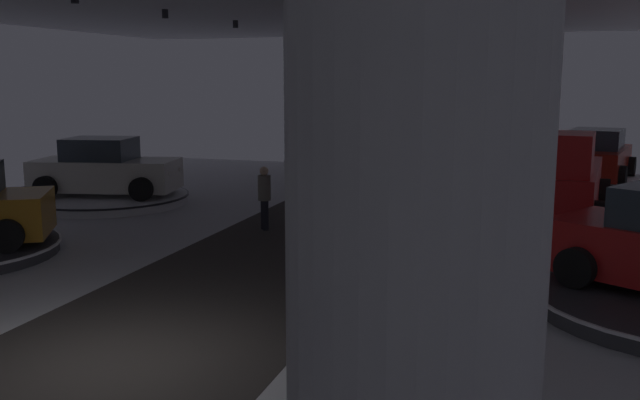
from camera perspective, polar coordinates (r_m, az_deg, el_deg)
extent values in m
cube|color=silver|center=(9.76, -16.99, -13.13)|extent=(24.00, 44.00, 0.05)
cube|color=#383330|center=(9.75, -16.99, -12.98)|extent=(4.40, 44.00, 0.01)
cylinder|color=black|center=(18.50, -12.55, 14.65)|extent=(0.16, 0.16, 0.22)
cylinder|color=black|center=(21.63, -6.92, 14.09)|extent=(0.16, 0.16, 0.22)
cylinder|color=black|center=(16.99, 0.18, 15.31)|extent=(0.16, 0.16, 0.22)
cylinder|color=black|center=(20.29, 2.50, 14.43)|extent=(0.16, 0.16, 0.22)
cylinder|color=black|center=(16.33, 15.80, 15.17)|extent=(0.16, 0.16, 0.22)
cylinder|color=black|center=(19.66, 15.76, 14.22)|extent=(0.16, 0.16, 0.22)
cylinder|color=#ADADB2|center=(3.63, 7.71, -5.79)|extent=(1.33, 1.33, 5.50)
cylinder|color=silver|center=(21.94, -16.98, 0.08)|extent=(4.75, 4.75, 0.27)
cylinder|color=black|center=(21.92, -16.99, 0.35)|extent=(4.85, 4.85, 0.05)
cube|color=silver|center=(21.83, -17.08, 2.01)|extent=(4.48, 2.62, 0.90)
cube|color=#2D3842|center=(21.80, -17.54, 3.96)|extent=(2.18, 1.91, 0.70)
cylinder|color=black|center=(22.28, -12.66, 1.66)|extent=(0.71, 0.35, 0.68)
cylinder|color=black|center=(20.42, -14.43, 0.85)|extent=(0.71, 0.35, 0.68)
cylinder|color=black|center=(23.35, -19.33, 1.71)|extent=(0.71, 0.35, 0.68)
cylinder|color=black|center=(21.58, -21.56, 0.94)|extent=(0.71, 0.35, 0.68)
sphere|color=white|center=(21.56, -11.54, 2.46)|extent=(0.18, 0.18, 0.18)
sphere|color=white|center=(20.63, -12.35, 2.10)|extent=(0.18, 0.18, 0.18)
cylinder|color=black|center=(15.34, -24.27, -2.72)|extent=(0.70, 0.53, 0.68)
cylinder|color=black|center=(17.26, -22.90, -1.30)|extent=(0.70, 0.53, 0.68)
cylinder|color=silver|center=(25.47, 21.53, 1.22)|extent=(4.66, 4.66, 0.34)
cylinder|color=black|center=(25.45, 21.55, 1.53)|extent=(4.75, 4.75, 0.05)
cube|color=maroon|center=(25.37, 21.64, 2.96)|extent=(2.61, 4.48, 0.90)
cube|color=#2D3842|center=(25.15, 21.71, 4.62)|extent=(1.91, 2.17, 0.70)
cylinder|color=black|center=(26.95, 19.92, 2.86)|extent=(0.35, 0.71, 0.68)
cylinder|color=black|center=(26.71, 24.15, 2.52)|extent=(0.35, 0.71, 0.68)
cylinder|color=black|center=(24.15, 18.80, 2.17)|extent=(0.35, 0.71, 0.68)
cylinder|color=black|center=(23.88, 23.51, 1.79)|extent=(0.35, 0.71, 0.68)
sphere|color=white|center=(27.45, 21.22, 3.70)|extent=(0.18, 0.18, 0.18)
sphere|color=white|center=(27.34, 23.28, 3.55)|extent=(0.18, 0.18, 0.18)
cylinder|color=#333338|center=(18.60, 18.34, -1.79)|extent=(5.56, 5.57, 0.22)
cylinder|color=white|center=(18.58, 18.36, -1.54)|extent=(5.68, 5.68, 0.05)
cube|color=red|center=(18.45, 18.49, 0.84)|extent=(2.62, 5.48, 1.20)
cube|color=red|center=(16.64, 18.16, 3.56)|extent=(2.06, 1.88, 1.00)
cube|color=#28333D|center=(17.14, 18.32, 3.73)|extent=(1.75, 0.26, 0.75)
cylinder|color=black|center=(16.62, 21.89, -1.48)|extent=(0.36, 0.86, 0.84)
cylinder|color=black|center=(16.83, 13.87, -0.92)|extent=(0.36, 0.86, 0.84)
cylinder|color=black|center=(20.28, 22.22, 0.45)|extent=(0.36, 0.86, 0.84)
cylinder|color=black|center=(20.45, 15.63, 0.89)|extent=(0.36, 0.86, 0.84)
cylinder|color=black|center=(14.09, 23.93, -3.63)|extent=(0.70, 0.53, 0.68)
cylinder|color=black|center=(12.33, 20.13, -5.23)|extent=(0.70, 0.53, 0.68)
cylinder|color=black|center=(17.44, -4.64, -1.10)|extent=(0.14, 0.14, 0.80)
cylinder|color=black|center=(17.27, -4.46, -1.20)|extent=(0.14, 0.14, 0.80)
cylinder|color=#6B665B|center=(17.24, -4.58, 1.00)|extent=(0.32, 0.32, 0.62)
sphere|color=beige|center=(17.18, -4.60, 2.39)|extent=(0.22, 0.22, 0.22)
cylinder|color=#333338|center=(10.41, 9.80, -11.09)|extent=(0.28, 0.28, 0.04)
cylinder|color=#B2B2B7|center=(10.25, 9.87, -8.69)|extent=(0.07, 0.07, 0.96)
sphere|color=#B2B2B7|center=(10.11, 9.96, -6.11)|extent=(0.10, 0.10, 0.10)
cylinder|color=#333338|center=(12.95, 3.27, -6.72)|extent=(0.28, 0.28, 0.04)
cylinder|color=#B2B2B7|center=(12.82, 3.29, -4.75)|extent=(0.07, 0.07, 0.96)
sphere|color=#B2B2B7|center=(12.71, 3.31, -2.66)|extent=(0.10, 0.10, 0.10)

